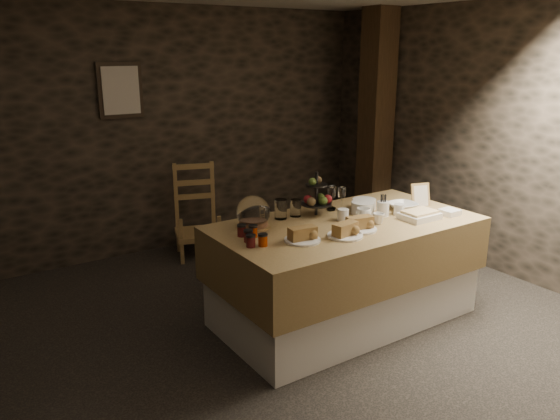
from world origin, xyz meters
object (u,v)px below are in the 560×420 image
buffet_table (345,264)px  timber_column (376,125)px  chair (195,215)px  fruit_stand (317,199)px

buffet_table → timber_column: (1.74, 1.56, 0.82)m
buffet_table → chair: chair is taller
chair → buffet_table: bearing=-61.5°
buffet_table → chair: 2.06m
buffet_table → fruit_stand: (-0.08, 0.28, 0.49)m
chair → fruit_stand: (0.30, -1.74, 0.54)m
fruit_stand → chair: bearing=99.8°
buffet_table → timber_column: size_ratio=0.81×
chair → timber_column: timber_column is taller
fruit_stand → timber_column: bearing=35.1°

